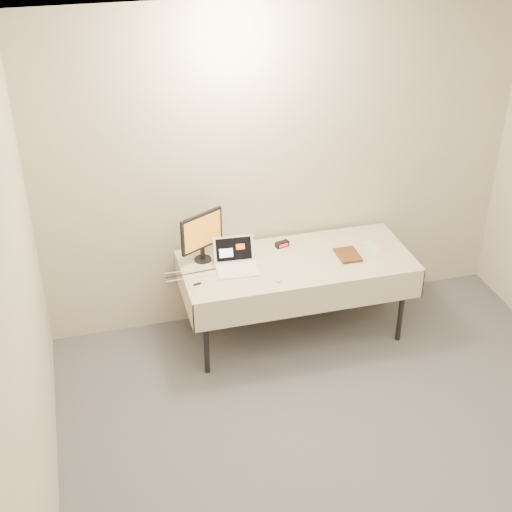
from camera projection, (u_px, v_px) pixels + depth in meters
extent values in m
cube|color=beige|center=(282.00, 168.00, 5.78)|extent=(4.00, 0.10, 2.70)
cylinder|color=black|center=(206.00, 337.00, 5.49)|extent=(0.04, 0.04, 0.69)
cylinder|color=black|center=(402.00, 305.00, 5.85)|extent=(0.04, 0.04, 0.69)
cylinder|color=black|center=(192.00, 296.00, 5.98)|extent=(0.04, 0.04, 0.69)
cylinder|color=black|center=(373.00, 269.00, 6.34)|extent=(0.04, 0.04, 0.69)
cube|color=gray|center=(297.00, 263.00, 5.73)|extent=(1.80, 0.75, 0.04)
cube|color=beige|center=(297.00, 260.00, 5.72)|extent=(1.86, 0.81, 0.01)
cube|color=beige|center=(313.00, 301.00, 5.45)|extent=(1.86, 0.01, 0.25)
cube|color=beige|center=(282.00, 250.00, 6.12)|extent=(1.86, 0.01, 0.25)
cube|color=beige|center=(184.00, 290.00, 5.58)|extent=(0.01, 0.81, 0.25)
cube|color=beige|center=(401.00, 259.00, 5.99)|extent=(0.01, 0.81, 0.25)
cube|color=white|center=(237.00, 270.00, 5.56)|extent=(0.34, 0.24, 0.02)
cube|color=white|center=(234.00, 249.00, 5.64)|extent=(0.33, 0.11, 0.20)
cube|color=black|center=(234.00, 249.00, 5.64)|extent=(0.29, 0.09, 0.17)
cylinder|color=black|center=(203.00, 259.00, 5.71)|extent=(0.19, 0.19, 0.01)
cube|color=black|center=(203.00, 253.00, 5.68)|extent=(0.04, 0.03, 0.10)
cube|color=black|center=(202.00, 231.00, 5.58)|extent=(0.36, 0.21, 0.30)
cube|color=orange|center=(202.00, 231.00, 5.58)|extent=(0.32, 0.17, 0.26)
imported|color=brown|center=(338.00, 245.00, 5.69)|extent=(0.18, 0.02, 0.24)
cube|color=black|center=(282.00, 244.00, 5.89)|extent=(0.12, 0.08, 0.05)
cube|color=#FF0C0E|center=(284.00, 245.00, 5.87)|extent=(0.08, 0.02, 0.02)
ellipsoid|color=#B4B4B6|center=(278.00, 280.00, 5.45)|extent=(0.04, 0.08, 0.02)
cube|color=beige|center=(372.00, 248.00, 5.88)|extent=(0.10, 0.25, 0.00)
cube|color=black|center=(197.00, 284.00, 5.40)|extent=(0.06, 0.03, 0.01)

